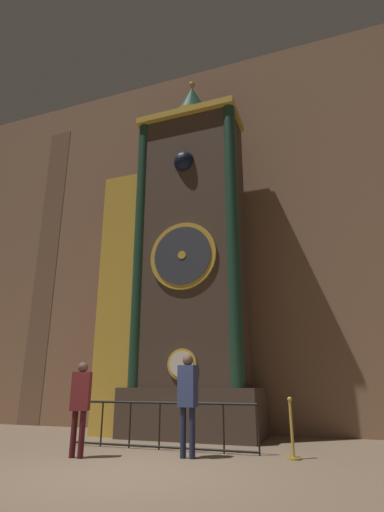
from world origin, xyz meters
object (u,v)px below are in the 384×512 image
at_px(clock_tower, 179,264).
at_px(stanchion_post, 292,438).
at_px(visitor_far, 188,394).
at_px(visitor_near, 80,399).

bearing_deg(clock_tower, stanchion_post, -33.67).
relative_size(clock_tower, stanchion_post, 10.15).
height_order(visitor_far, stanchion_post, visitor_far).
bearing_deg(stanchion_post, visitor_near, -162.09).
distance_m(clock_tower, visitor_far, 4.52).
height_order(clock_tower, visitor_near, clock_tower).
relative_size(visitor_near, visitor_far, 0.93).
xyz_separation_m(clock_tower, visitor_near, (-0.67, -3.28, -3.54)).
bearing_deg(visitor_far, stanchion_post, 24.04).
distance_m(clock_tower, stanchion_post, 5.62).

